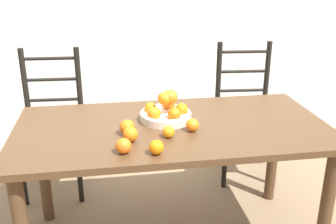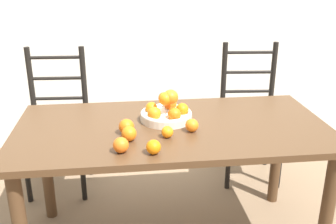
{
  "view_description": "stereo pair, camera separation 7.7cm",
  "coord_description": "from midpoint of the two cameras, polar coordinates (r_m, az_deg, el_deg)",
  "views": [
    {
      "loc": [
        -0.33,
        -1.93,
        1.57
      ],
      "look_at": [
        -0.02,
        -0.01,
        0.83
      ],
      "focal_mm": 42.0,
      "sensor_mm": 36.0,
      "label": 1
    },
    {
      "loc": [
        -0.26,
        -1.94,
        1.57
      ],
      "look_at": [
        -0.02,
        -0.01,
        0.83
      ],
      "focal_mm": 42.0,
      "sensor_mm": 36.0,
      "label": 2
    }
  ],
  "objects": [
    {
      "name": "dining_table",
      "position": [
        2.17,
        -0.41,
        -4.39
      ],
      "size": [
        1.69,
        0.85,
        0.75
      ],
      "color": "#4C331E",
      "rests_on": "ground_plane"
    },
    {
      "name": "fruit_bowl",
      "position": [
        2.17,
        -1.32,
        0.04
      ],
      "size": [
        0.29,
        0.29,
        0.18
      ],
      "color": "silver",
      "rests_on": "dining_table"
    },
    {
      "name": "orange_loose_0",
      "position": [
        2.04,
        2.49,
        -1.9
      ],
      "size": [
        0.07,
        0.07,
        0.07
      ],
      "color": "orange",
      "rests_on": "dining_table"
    },
    {
      "name": "orange_loose_1",
      "position": [
        1.97,
        -1.04,
        -2.91
      ],
      "size": [
        0.06,
        0.06,
        0.06
      ],
      "color": "orange",
      "rests_on": "dining_table"
    },
    {
      "name": "orange_loose_2",
      "position": [
        2.01,
        -7.05,
        -2.22
      ],
      "size": [
        0.08,
        0.08,
        0.08
      ],
      "color": "orange",
      "rests_on": "dining_table"
    },
    {
      "name": "orange_loose_3",
      "position": [
        1.82,
        -7.7,
        -4.9
      ],
      "size": [
        0.07,
        0.07,
        0.07
      ],
      "color": "orange",
      "rests_on": "dining_table"
    },
    {
      "name": "orange_loose_4",
      "position": [
        1.93,
        -6.61,
        -3.24
      ],
      "size": [
        0.08,
        0.08,
        0.08
      ],
      "color": "orange",
      "rests_on": "dining_table"
    },
    {
      "name": "orange_loose_5",
      "position": [
        1.8,
        -2.93,
        -5.15
      ],
      "size": [
        0.07,
        0.07,
        0.07
      ],
      "color": "orange",
      "rests_on": "dining_table"
    },
    {
      "name": "chair_left",
      "position": [
        2.93,
        -17.1,
        -1.98
      ],
      "size": [
        0.44,
        0.42,
        1.02
      ],
      "rotation": [
        0.0,
        0.0,
        -0.06
      ],
      "color": "black",
      "rests_on": "ground_plane"
    },
    {
      "name": "chair_right",
      "position": [
        3.06,
        10.4,
        -0.39
      ],
      "size": [
        0.45,
        0.43,
        1.02
      ],
      "rotation": [
        0.0,
        0.0,
        -0.08
      ],
      "color": "black",
      "rests_on": "ground_plane"
    }
  ]
}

